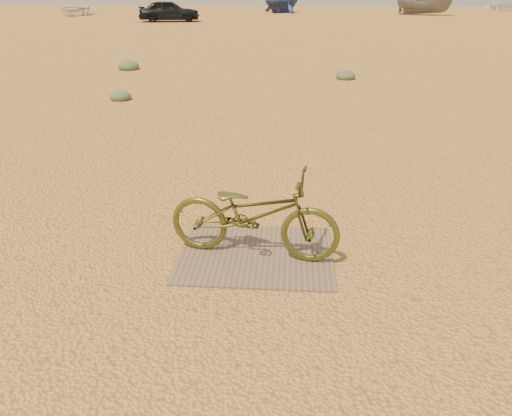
# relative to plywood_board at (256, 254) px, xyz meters

# --- Properties ---
(ground) EXTENTS (120.00, 120.00, 0.00)m
(ground) POSITION_rel_plywood_board_xyz_m (0.55, -0.36, -0.01)
(ground) COLOR #E1A650
(ground) RESTS_ON ground
(plywood_board) EXTENTS (1.60, 1.30, 0.02)m
(plywood_board) POSITION_rel_plywood_board_xyz_m (0.00, 0.00, 0.00)
(plywood_board) COLOR #79614E
(plywood_board) RESTS_ON ground
(bicycle) EXTENTS (1.83, 0.86, 0.92)m
(bicycle) POSITION_rel_plywood_board_xyz_m (-0.02, -0.01, 0.47)
(bicycle) COLOR #4C501F
(bicycle) RESTS_ON plywood_board
(car) EXTENTS (4.47, 2.39, 1.45)m
(car) POSITION_rel_plywood_board_xyz_m (-8.61, 32.92, 0.71)
(car) COLOR black
(car) RESTS_ON ground
(boat_near_left) EXTENTS (3.90, 5.10, 0.98)m
(boat_near_left) POSITION_rel_plywood_board_xyz_m (-18.36, 39.71, 0.48)
(boat_near_left) COLOR white
(boat_near_left) RESTS_ON ground
(boat_far_left) EXTENTS (5.50, 5.52, 2.20)m
(boat_far_left) POSITION_rel_plywood_board_xyz_m (-0.92, 44.74, 1.09)
(boat_far_left) COLOR navy
(boat_far_left) RESTS_ON ground
(boat_mid_right) EXTENTS (5.25, 3.75, 1.91)m
(boat_mid_right) POSITION_rel_plywood_board_xyz_m (11.26, 41.97, 0.94)
(boat_mid_right) COLOR slate
(boat_mid_right) RESTS_ON ground
(boat_far_right) EXTENTS (3.33, 4.40, 0.86)m
(boat_far_right) POSITION_rel_plywood_board_xyz_m (20.92, 50.18, 0.42)
(boat_far_right) COLOR white
(boat_far_right) RESTS_ON ground
(kale_a) EXTENTS (0.52, 0.52, 0.28)m
(kale_a) POSITION_rel_plywood_board_xyz_m (-3.84, 7.31, -0.01)
(kale_a) COLOR #596C4A
(kale_a) RESTS_ON ground
(kale_b) EXTENTS (0.58, 0.58, 0.32)m
(kale_b) POSITION_rel_plywood_board_xyz_m (1.87, 10.58, -0.01)
(kale_b) COLOR #596C4A
(kale_b) RESTS_ON ground
(kale_c) EXTENTS (0.68, 0.68, 0.38)m
(kale_c) POSITION_rel_plywood_board_xyz_m (-5.04, 11.81, -0.01)
(kale_c) COLOR #596C4A
(kale_c) RESTS_ON ground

